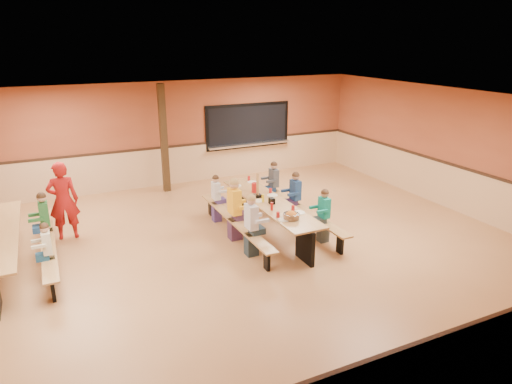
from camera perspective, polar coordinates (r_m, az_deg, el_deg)
name	(u,v)px	position (r m, az deg, el deg)	size (l,w,h in m)	color
ground	(232,251)	(9.43, -2.96, -7.38)	(12.00, 12.00, 0.00)	#A56B3E
room_envelope	(232,220)	(9.14, -3.04, -3.50)	(12.04, 10.04, 3.02)	#994B2C
kitchen_pass_through	(248,128)	(14.30, -0.99, 8.04)	(2.78, 0.28, 1.38)	black
structural_post	(164,139)	(12.88, -11.45, 6.52)	(0.18, 0.18, 3.00)	#302010
cafeteria_table_main	(269,210)	(10.09, 1.65, -2.29)	(1.91, 3.70, 0.74)	#AF7C45
seated_child_white_left	(251,226)	(9.01, -0.59, -4.24)	(0.39, 0.32, 1.26)	silver
seated_adult_yellow	(235,210)	(9.72, -2.69, -2.22)	(0.44, 0.36, 1.35)	yellow
seated_child_grey_left	(216,199)	(10.74, -5.00, -0.83)	(0.33, 0.27, 1.12)	silver
seated_child_teal_right	(324,216)	(9.72, 8.47, -3.00)	(0.34, 0.28, 1.16)	#118875
seated_child_navy_right	(295,198)	(10.67, 4.92, -0.71)	(0.37, 0.30, 1.21)	navy
seated_child_char_right	(274,185)	(11.58, 2.23, 0.88)	(0.36, 0.30, 1.19)	#43484D
seated_child_green_sec	(45,222)	(10.12, -24.83, -3.48)	(0.38, 0.31, 1.24)	#296630
seated_child_tan_sec	(48,253)	(8.89, -24.53, -6.93)	(0.32, 0.26, 1.10)	beige
standing_woman	(63,201)	(10.53, -22.96, -1.00)	(0.63, 0.41, 1.72)	#A21412
punch_pitcher	(255,188)	(10.56, -0.15, 0.55)	(0.16, 0.16, 0.22)	#B31917
chip_bowl	(291,216)	(9.03, 4.43, -2.96)	(0.32, 0.32, 0.15)	orange
napkin_dispenser	(272,201)	(9.84, 1.98, -1.11)	(0.10, 0.14, 0.13)	black
condiment_mustard	(263,198)	(9.94, 0.88, -0.78)	(0.06, 0.06, 0.17)	yellow
condiment_ketchup	(272,206)	(9.47, 1.98, -1.80)	(0.06, 0.06, 0.17)	#B2140F
table_paddle	(258,191)	(10.22, 0.21, 0.09)	(0.16, 0.16, 0.56)	black
place_settings	(269,199)	(10.00, 1.66, -0.85)	(0.65, 3.30, 0.11)	beige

